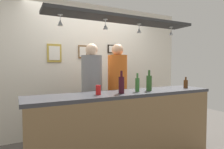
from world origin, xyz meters
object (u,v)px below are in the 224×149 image
at_px(bottle_wine_dark_red, 121,84).
at_px(bottle_beer_brown_stubby, 186,84).
at_px(drink_can, 98,90).
at_px(person_right_orange_shirt, 117,83).
at_px(picture_frame_caricature, 54,53).
at_px(bottle_champagne_green, 149,83).
at_px(bottle_beer_green_import, 137,84).
at_px(person_left_grey_shirt, 92,85).
at_px(picture_frame_lower_pair, 117,59).
at_px(picture_frame_crest, 83,52).
at_px(picture_frame_upper_small, 112,49).

bearing_deg(bottle_wine_dark_red, bottle_beer_brown_stubby, 2.30).
height_order(bottle_beer_brown_stubby, drink_can, bottle_beer_brown_stubby).
relative_size(person_right_orange_shirt, bottle_wine_dark_red, 5.78).
relative_size(bottle_beer_brown_stubby, picture_frame_caricature, 0.53).
xyz_separation_m(bottle_champagne_green, bottle_wine_dark_red, (-0.49, -0.05, -0.00)).
xyz_separation_m(bottle_champagne_green, bottle_beer_green_import, (-0.21, -0.01, -0.01)).
bearing_deg(bottle_champagne_green, bottle_wine_dark_red, -173.81).
bearing_deg(bottle_champagne_green, person_left_grey_shirt, 130.68).
bearing_deg(bottle_wine_dark_red, picture_frame_lower_pair, 63.51).
bearing_deg(picture_frame_crest, bottle_beer_brown_stubby, -48.46).
xyz_separation_m(bottle_champagne_green, drink_can, (-0.81, -0.02, -0.06)).
bearing_deg(bottle_wine_dark_red, bottle_champagne_green, 6.19).
height_order(picture_frame_upper_small, picture_frame_crest, picture_frame_upper_small).
height_order(bottle_beer_brown_stubby, bottle_beer_green_import, bottle_beer_green_import).
bearing_deg(bottle_champagne_green, bottle_beer_green_import, -177.49).
bearing_deg(bottle_beer_brown_stubby, bottle_champagne_green, 179.69).
xyz_separation_m(person_right_orange_shirt, picture_frame_caricature, (-0.95, 0.72, 0.54)).
bearing_deg(bottle_beer_green_import, picture_frame_lower_pair, 72.33).
height_order(person_left_grey_shirt, bottle_beer_green_import, person_left_grey_shirt).
distance_m(bottle_champagne_green, drink_can, 0.81).
bearing_deg(person_left_grey_shirt, picture_frame_upper_small, 43.94).
bearing_deg(person_left_grey_shirt, bottle_beer_brown_stubby, -27.94).
bearing_deg(picture_frame_lower_pair, picture_frame_caricature, 180.00).
relative_size(bottle_beer_green_import, picture_frame_lower_pair, 0.87).
bearing_deg(picture_frame_lower_pair, picture_frame_upper_small, 180.00).
bearing_deg(picture_frame_lower_pair, person_right_orange_shirt, -118.05).
distance_m(bottle_champagne_green, picture_frame_upper_small, 1.56).
relative_size(picture_frame_lower_pair, picture_frame_caricature, 0.88).
distance_m(person_right_orange_shirt, drink_can, 1.00).
distance_m(bottle_champagne_green, bottle_beer_green_import, 0.21).
distance_m(bottle_champagne_green, bottle_wine_dark_red, 0.50).
bearing_deg(bottle_wine_dark_red, person_right_orange_shirt, 65.00).
height_order(picture_frame_caricature, picture_frame_crest, same).
xyz_separation_m(person_left_grey_shirt, drink_can, (-0.20, -0.74, 0.02)).
xyz_separation_m(person_right_orange_shirt, bottle_champagne_green, (0.14, -0.72, 0.06)).
bearing_deg(picture_frame_caricature, bottle_beer_green_import, -58.91).
height_order(bottle_wine_dark_red, picture_frame_caricature, picture_frame_caricature).
relative_size(bottle_wine_dark_red, picture_frame_caricature, 0.88).
bearing_deg(picture_frame_lower_pair, picture_frame_crest, 180.00).
bearing_deg(picture_frame_upper_small, picture_frame_lower_pair, 0.00).
xyz_separation_m(bottle_champagne_green, picture_frame_lower_pair, (0.25, 1.44, 0.39)).
distance_m(bottle_beer_brown_stubby, drink_can, 1.56).
relative_size(picture_frame_upper_small, picture_frame_crest, 0.85).
relative_size(person_right_orange_shirt, bottle_champagne_green, 5.78).
bearing_deg(person_right_orange_shirt, person_left_grey_shirt, 180.00).
distance_m(bottle_wine_dark_red, picture_frame_crest, 1.58).
xyz_separation_m(person_left_grey_shirt, bottle_wine_dark_red, (0.12, -0.77, 0.07)).
xyz_separation_m(person_right_orange_shirt, bottle_beer_green_import, (-0.08, -0.73, 0.05)).
relative_size(person_left_grey_shirt, person_right_orange_shirt, 0.99).
xyz_separation_m(person_left_grey_shirt, picture_frame_lower_pair, (0.87, 0.72, 0.47)).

